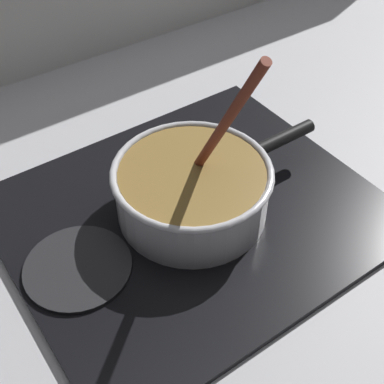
# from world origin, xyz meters

# --- Properties ---
(ground) EXTENTS (2.40, 1.60, 0.04)m
(ground) POSITION_xyz_m (0.00, 0.00, -0.02)
(ground) COLOR #B7B7BC
(hob_plate) EXTENTS (0.56, 0.48, 0.01)m
(hob_plate) POSITION_xyz_m (-0.05, 0.25, 0.01)
(hob_plate) COLOR black
(hob_plate) RESTS_ON ground
(burner_ring) EXTENTS (0.17, 0.17, 0.01)m
(burner_ring) POSITION_xyz_m (-0.05, 0.25, 0.02)
(burner_ring) COLOR #592D0C
(burner_ring) RESTS_ON hob_plate
(spare_burner) EXTENTS (0.15, 0.15, 0.01)m
(spare_burner) POSITION_xyz_m (-0.24, 0.25, 0.01)
(spare_burner) COLOR #262628
(spare_burner) RESTS_ON hob_plate
(cooking_pan) EXTENTS (0.36, 0.24, 0.31)m
(cooking_pan) POSITION_xyz_m (-0.04, 0.25, 0.06)
(cooking_pan) COLOR silver
(cooking_pan) RESTS_ON hob_plate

